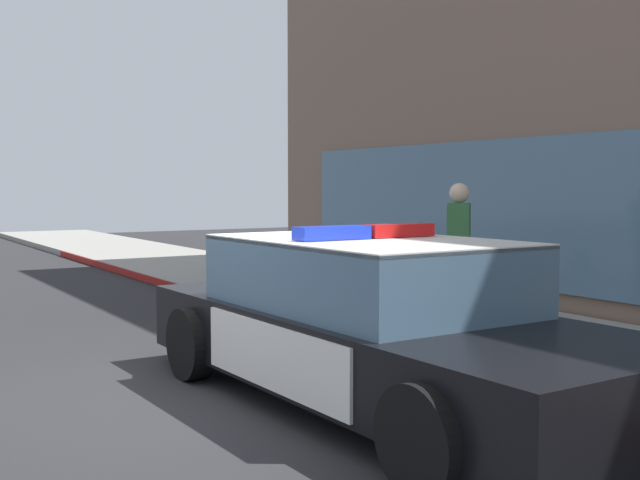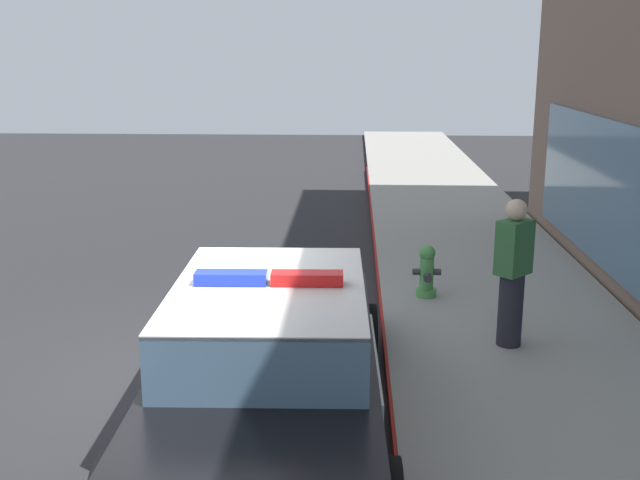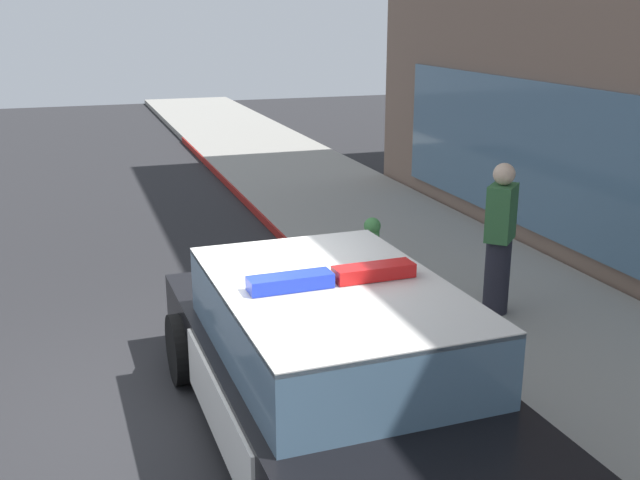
# 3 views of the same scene
# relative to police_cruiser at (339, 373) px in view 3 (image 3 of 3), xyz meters

# --- Properties ---
(ground) EXTENTS (48.00, 48.00, 0.00)m
(ground) POSITION_rel_police_cruiser_xyz_m (-1.18, -1.09, -0.68)
(ground) COLOR #262628
(sidewalk) EXTENTS (48.00, 3.20, 0.15)m
(sidewalk) POSITION_rel_police_cruiser_xyz_m (-1.18, 2.76, -0.61)
(sidewalk) COLOR gray
(sidewalk) RESTS_ON ground
(curb_red_paint) EXTENTS (28.80, 0.04, 0.14)m
(curb_red_paint) POSITION_rel_police_cruiser_xyz_m (-1.18, 1.14, -0.61)
(curb_red_paint) COLOR maroon
(curb_red_paint) RESTS_ON ground
(police_cruiser) EXTENTS (5.10, 2.25, 1.49)m
(police_cruiser) POSITION_rel_police_cruiser_xyz_m (0.00, 0.00, 0.00)
(police_cruiser) COLOR black
(police_cruiser) RESTS_ON ground
(fire_hydrant) EXTENTS (0.34, 0.39, 0.73)m
(fire_hydrant) POSITION_rel_police_cruiser_xyz_m (-3.59, 1.77, -0.18)
(fire_hydrant) COLOR #4C994C
(fire_hydrant) RESTS_ON sidewalk
(pedestrian_on_sidewalk) EXTENTS (0.47, 0.47, 1.71)m
(pedestrian_on_sidewalk) POSITION_rel_police_cruiser_xyz_m (-1.85, 2.56, 0.33)
(pedestrian_on_sidewalk) COLOR #23232D
(pedestrian_on_sidewalk) RESTS_ON sidewalk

